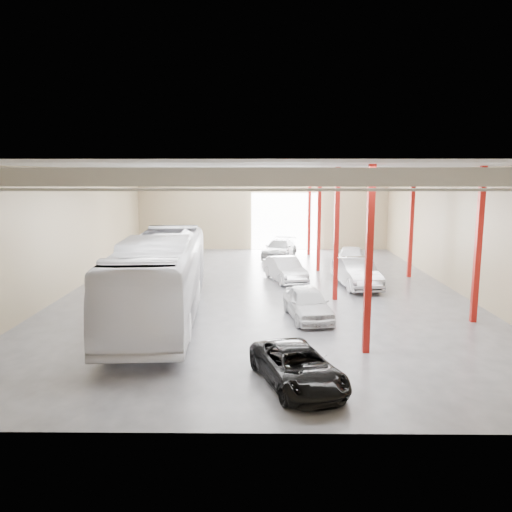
{
  "coord_description": "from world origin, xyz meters",
  "views": [
    {
      "loc": [
        -0.15,
        -28.01,
        6.65
      ],
      "look_at": [
        -0.43,
        -1.06,
        2.2
      ],
      "focal_mm": 35.0,
      "sensor_mm": 36.0,
      "label": 1
    }
  ],
  "objects_px": {
    "coach_bus": "(161,277)",
    "car_right_near": "(356,273)",
    "car_right_far": "(351,259)",
    "car_row_a": "(308,303)",
    "car_row_c": "(280,249)",
    "black_sedan": "(298,367)",
    "car_row_b": "(285,269)"
  },
  "relations": [
    {
      "from": "black_sedan",
      "to": "car_row_b",
      "type": "xyz_separation_m",
      "value": [
        0.34,
        15.61,
        0.13
      ]
    },
    {
      "from": "car_row_c",
      "to": "car_row_a",
      "type": "bearing_deg",
      "value": -72.68
    },
    {
      "from": "car_row_b",
      "to": "car_right_near",
      "type": "relative_size",
      "value": 0.87
    },
    {
      "from": "car_row_a",
      "to": "car_right_far",
      "type": "height_order",
      "value": "car_right_far"
    },
    {
      "from": "car_row_b",
      "to": "car_right_far",
      "type": "xyz_separation_m",
      "value": [
        4.75,
        3.63,
        0.08
      ]
    },
    {
      "from": "car_row_b",
      "to": "car_right_far",
      "type": "distance_m",
      "value": 5.98
    },
    {
      "from": "black_sedan",
      "to": "car_right_near",
      "type": "relative_size",
      "value": 0.86
    },
    {
      "from": "car_row_c",
      "to": "car_right_near",
      "type": "distance_m",
      "value": 11.09
    },
    {
      "from": "coach_bus",
      "to": "car_row_b",
      "type": "xyz_separation_m",
      "value": [
        6.15,
        7.97,
        -1.18
      ]
    },
    {
      "from": "black_sedan",
      "to": "car_row_b",
      "type": "relative_size",
      "value": 0.98
    },
    {
      "from": "car_row_a",
      "to": "car_row_b",
      "type": "xyz_separation_m",
      "value": [
        -0.66,
        8.18,
        0.01
      ]
    },
    {
      "from": "car_row_a",
      "to": "car_row_c",
      "type": "bearing_deg",
      "value": 83.67
    },
    {
      "from": "car_right_near",
      "to": "car_right_far",
      "type": "height_order",
      "value": "car_right_near"
    },
    {
      "from": "car_row_a",
      "to": "car_right_near",
      "type": "xyz_separation_m",
      "value": [
        3.49,
        6.62,
        0.12
      ]
    },
    {
      "from": "car_row_a",
      "to": "car_right_near",
      "type": "distance_m",
      "value": 7.49
    },
    {
      "from": "black_sedan",
      "to": "car_right_near",
      "type": "distance_m",
      "value": 14.74
    },
    {
      "from": "coach_bus",
      "to": "car_right_near",
      "type": "relative_size",
      "value": 2.67
    },
    {
      "from": "car_right_far",
      "to": "coach_bus",
      "type": "bearing_deg",
      "value": -121.95
    },
    {
      "from": "black_sedan",
      "to": "car_row_a",
      "type": "xyz_separation_m",
      "value": [
        0.99,
        7.42,
        0.12
      ]
    },
    {
      "from": "coach_bus",
      "to": "car_row_a",
      "type": "relative_size",
      "value": 3.22
    },
    {
      "from": "coach_bus",
      "to": "car_row_b",
      "type": "distance_m",
      "value": 10.14
    },
    {
      "from": "coach_bus",
      "to": "car_right_near",
      "type": "bearing_deg",
      "value": 28.14
    },
    {
      "from": "car_row_b",
      "to": "car_right_far",
      "type": "bearing_deg",
      "value": 20.9
    },
    {
      "from": "coach_bus",
      "to": "car_right_far",
      "type": "relative_size",
      "value": 2.85
    },
    {
      "from": "car_row_a",
      "to": "car_row_c",
      "type": "height_order",
      "value": "car_row_c"
    },
    {
      "from": "coach_bus",
      "to": "car_row_c",
      "type": "relative_size",
      "value": 2.71
    },
    {
      "from": "car_row_c",
      "to": "car_right_near",
      "type": "xyz_separation_m",
      "value": [
        4.17,
        -10.27,
        0.12
      ]
    },
    {
      "from": "coach_bus",
      "to": "black_sedan",
      "type": "xyz_separation_m",
      "value": [
        5.81,
        -7.64,
        -1.31
      ]
    },
    {
      "from": "car_right_near",
      "to": "car_row_b",
      "type": "bearing_deg",
      "value": 153.09
    },
    {
      "from": "black_sedan",
      "to": "car_right_far",
      "type": "bearing_deg",
      "value": 56.84
    },
    {
      "from": "coach_bus",
      "to": "car_row_b",
      "type": "relative_size",
      "value": 3.06
    },
    {
      "from": "black_sedan",
      "to": "car_row_b",
      "type": "distance_m",
      "value": 15.61
    }
  ]
}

